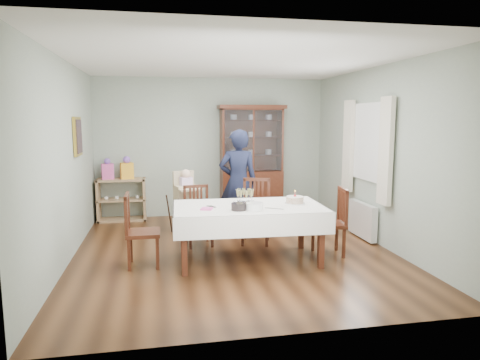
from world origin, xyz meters
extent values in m
plane|color=#593319|center=(0.00, 0.00, 0.00)|extent=(5.00, 5.00, 0.00)
plane|color=#9EAA99|center=(0.00, 2.50, 1.35)|extent=(4.50, 0.00, 4.50)
plane|color=#9EAA99|center=(-2.25, 0.00, 1.35)|extent=(0.00, 5.00, 5.00)
plane|color=#9EAA99|center=(2.25, 0.00, 1.35)|extent=(0.00, 5.00, 5.00)
plane|color=white|center=(0.00, 0.00, 2.70)|extent=(5.00, 5.00, 0.00)
cube|color=#4B2212|center=(0.13, -0.45, 0.72)|extent=(1.94, 1.12, 0.06)
cube|color=white|center=(0.13, -0.45, 0.76)|extent=(2.04, 1.22, 0.01)
cube|color=#4B2212|center=(0.75, 2.26, 0.45)|extent=(1.20, 0.45, 0.90)
cube|color=white|center=(0.75, 2.07, 1.50)|extent=(1.12, 0.01, 1.16)
cube|color=#4B2212|center=(0.75, 2.26, 2.14)|extent=(1.30, 0.48, 0.07)
cube|color=tan|center=(-1.75, 2.28, 0.02)|extent=(0.90, 0.38, 0.04)
cube|color=tan|center=(-1.75, 2.28, 0.40)|extent=(0.90, 0.38, 0.03)
cube|color=tan|center=(-1.75, 2.28, 0.78)|extent=(0.90, 0.38, 0.04)
cube|color=tan|center=(-2.17, 2.28, 0.40)|extent=(0.04, 0.38, 0.80)
cube|color=tan|center=(-1.33, 2.28, 0.40)|extent=(0.04, 0.38, 0.80)
cube|color=gold|center=(-2.22, 0.80, 1.65)|extent=(0.04, 0.48, 0.58)
cube|color=white|center=(2.22, 0.30, 1.55)|extent=(0.04, 1.02, 1.22)
cube|color=silver|center=(2.16, -0.32, 1.45)|extent=(0.07, 0.30, 1.55)
cube|color=silver|center=(2.16, 0.92, 1.45)|extent=(0.07, 0.30, 1.55)
cube|color=white|center=(2.16, 0.30, 0.30)|extent=(0.10, 0.80, 0.55)
cube|color=#4B2212|center=(-0.47, 0.39, 0.41)|extent=(0.45, 0.45, 0.05)
cube|color=#4B2212|center=(-0.49, 0.57, 0.66)|extent=(0.39, 0.08, 0.48)
cube|color=#4B2212|center=(0.41, 0.34, 0.45)|extent=(0.55, 0.55, 0.05)
cube|color=#4B2212|center=(0.46, 0.54, 0.73)|extent=(0.42, 0.16, 0.52)
cube|color=#4B2212|center=(-1.26, -0.39, 0.44)|extent=(0.43, 0.43, 0.05)
cube|color=#4B2212|center=(-1.45, -0.39, 0.70)|extent=(0.04, 0.41, 0.51)
cube|color=#4B2212|center=(1.29, -0.39, 0.44)|extent=(0.47, 0.47, 0.05)
cube|color=#4B2212|center=(1.49, -0.41, 0.70)|extent=(0.09, 0.41, 0.50)
imported|color=black|center=(0.25, 0.96, 0.87)|extent=(0.67, 0.47, 1.74)
cube|color=#C4AF88|center=(-0.60, 1.11, 0.69)|extent=(0.43, 0.40, 0.25)
cube|color=#C4AF88|center=(-0.60, 1.11, 0.90)|extent=(0.36, 0.16, 0.29)
cube|color=#C4AF88|center=(-0.60, 1.11, 0.78)|extent=(0.41, 0.26, 0.03)
cube|color=silver|center=(-0.60, 1.11, 0.86)|extent=(0.22, 0.19, 0.19)
sphere|color=beige|center=(-0.60, 1.11, 1.01)|extent=(0.16, 0.16, 0.16)
cylinder|color=silver|center=(0.11, -0.30, 0.77)|extent=(0.32, 0.32, 0.01)
torus|color=silver|center=(0.11, -0.30, 0.77)|extent=(0.33, 0.33, 0.01)
cylinder|color=white|center=(0.77, -0.45, 0.77)|extent=(0.27, 0.27, 0.02)
cylinder|color=brown|center=(0.77, -0.45, 0.82)|extent=(0.24, 0.24, 0.08)
cylinder|color=silver|center=(0.77, -0.45, 0.86)|extent=(0.24, 0.24, 0.01)
cylinder|color=#F24C4C|center=(0.77, -0.45, 0.90)|extent=(0.01, 0.01, 0.07)
sphere|color=yellow|center=(0.77, -0.45, 0.94)|extent=(0.02, 0.02, 0.02)
cylinder|color=black|center=(-0.05, -0.71, 0.80)|extent=(0.25, 0.25, 0.09)
cylinder|color=white|center=(0.15, -0.74, 0.81)|extent=(0.26, 0.26, 0.09)
cube|color=#DE52A0|center=(-0.45, -0.59, 0.77)|extent=(0.18, 0.18, 0.02)
cube|color=silver|center=(0.41, -0.72, 0.77)|extent=(0.22, 0.15, 0.01)
cube|color=#DE52A0|center=(-1.98, 2.26, 0.94)|extent=(0.23, 0.18, 0.29)
sphere|color=#E533B2|center=(-1.98, 2.26, 1.14)|extent=(0.12, 0.12, 0.12)
cube|color=yellow|center=(-1.63, 2.26, 0.95)|extent=(0.26, 0.21, 0.30)
sphere|color=#E533B2|center=(-1.63, 2.26, 1.16)|extent=(0.14, 0.14, 0.14)
camera|label=1|loc=(-1.02, -5.93, 1.90)|focal=32.00mm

